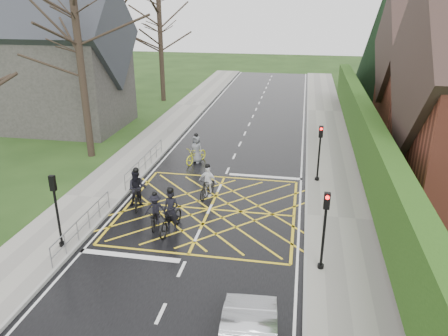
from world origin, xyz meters
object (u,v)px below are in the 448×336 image
(cyclist_back, at_px, (137,192))
(cyclist_lead, at_px, (196,153))
(cyclist_rear, at_px, (171,217))
(cyclist_mid, at_px, (155,213))
(cyclist_front, at_px, (207,185))

(cyclist_back, xyz_separation_m, cyclist_lead, (1.38, 6.31, -0.11))
(cyclist_rear, relative_size, cyclist_back, 1.05)
(cyclist_back, distance_m, cyclist_mid, 2.19)
(cyclist_mid, distance_m, cyclist_front, 3.71)
(cyclist_front, height_order, cyclist_lead, cyclist_lead)
(cyclist_mid, relative_size, cyclist_lead, 0.86)
(cyclist_lead, bearing_deg, cyclist_rear, -60.65)
(cyclist_back, relative_size, cyclist_mid, 1.20)
(cyclist_mid, height_order, cyclist_front, cyclist_front)
(cyclist_rear, bearing_deg, cyclist_front, 86.21)
(cyclist_back, relative_size, cyclist_lead, 1.03)
(cyclist_rear, height_order, cyclist_back, cyclist_rear)
(cyclist_rear, xyz_separation_m, cyclist_back, (-2.29, 2.00, 0.09))
(cyclist_rear, relative_size, cyclist_front, 1.20)
(cyclist_mid, bearing_deg, cyclist_lead, 80.06)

